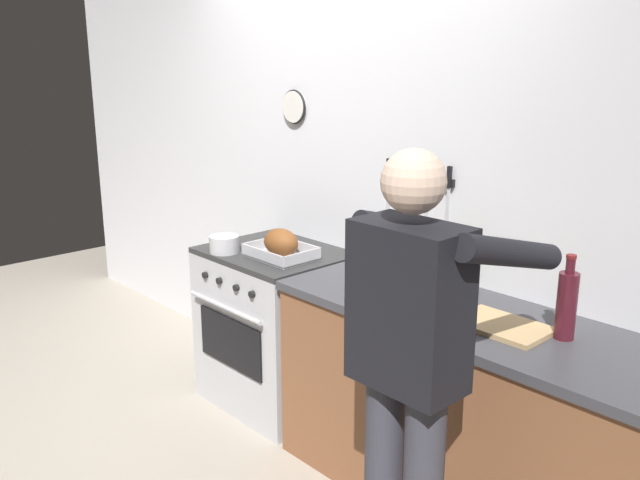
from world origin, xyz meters
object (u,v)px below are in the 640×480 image
roasting_pan (281,246)px  saucepan (224,244)px  person_cook (411,357)px  cutting_board (502,326)px  stove (276,327)px  bottle_cooking_oil (437,262)px  bottle_vinegar (460,276)px  bottle_olive_oil (458,261)px  bottle_wine_red (567,304)px

roasting_pan → saucepan: size_ratio=2.15×
person_cook → cutting_board: 0.56m
stove → bottle_cooking_oil: 1.13m
person_cook → bottle_vinegar: (-0.30, 0.69, 0.06)m
bottle_vinegar → bottle_olive_oil: (-0.12, 0.14, 0.01)m
cutting_board → roasting_pan: bearing=-179.1°
bottle_olive_oil → bottle_wine_red: (0.63, -0.19, 0.01)m
roasting_pan → bottle_cooking_oil: (0.83, 0.25, 0.04)m
person_cook → bottle_olive_oil: person_cook is taller
person_cook → cutting_board: person_cook is taller
bottle_vinegar → bottle_olive_oil: bottle_olive_oil is taller
cutting_board → bottle_wine_red: size_ratio=1.09×
bottle_vinegar → roasting_pan: bearing=-171.3°
saucepan → bottle_vinegar: 1.36m
stove → bottle_cooking_oil: (0.96, 0.19, 0.56)m
stove → bottle_cooking_oil: bearing=11.5°
bottle_vinegar → person_cook: bearing=-66.2°
person_cook → bottle_vinegar: person_cook is taller
roasting_pan → cutting_board: roasting_pan is taller
bottle_cooking_oil → cutting_board: bearing=-24.8°
saucepan → cutting_board: bearing=6.3°
person_cook → stove: bearing=53.9°
stove → cutting_board: cutting_board is taller
person_cook → cutting_board: (-0.00, 0.55, -0.04)m
bottle_olive_oil → bottle_wine_red: bottle_wine_red is taller
bottle_vinegar → bottle_olive_oil: 0.18m
roasting_pan → bottle_wine_red: 1.55m
cutting_board → bottle_vinegar: bottle_vinegar is taller
stove → person_cook: size_ratio=0.54×
stove → bottle_cooking_oil: size_ratio=3.38×
stove → bottle_wine_red: size_ratio=2.74×
saucepan → person_cook: bearing=-13.0°
stove → bottle_olive_oil: size_ratio=3.05×
saucepan → bottle_cooking_oil: bottle_cooking_oil is taller
saucepan → bottle_wine_red: size_ratio=0.50×
cutting_board → bottle_cooking_oil: size_ratio=1.35×
bottle_olive_oil → saucepan: bearing=-159.2°
bottle_wine_red → bottle_cooking_oil: 0.73m
bottle_olive_oil → bottle_cooking_oil: bearing=-151.5°
bottle_olive_oil → stove: bearing=-167.0°
roasting_pan → person_cook: bearing=-21.8°
roasting_pan → saucepan: roasting_pan is taller
roasting_pan → bottle_wine_red: (1.54, 0.11, 0.07)m
stove → bottle_wine_red: 1.77m
bottle_vinegar → bottle_cooking_oil: (-0.20, 0.10, -0.00)m
bottle_wine_red → saucepan: bearing=-171.7°
roasting_pan → bottle_olive_oil: bottle_olive_oil is taller
saucepan → bottle_olive_oil: 1.29m
saucepan → bottle_vinegar: bearing=13.4°
person_cook → bottle_cooking_oil: 0.93m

